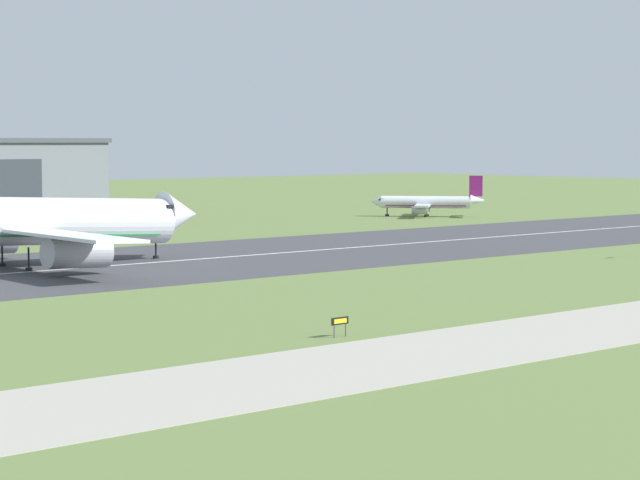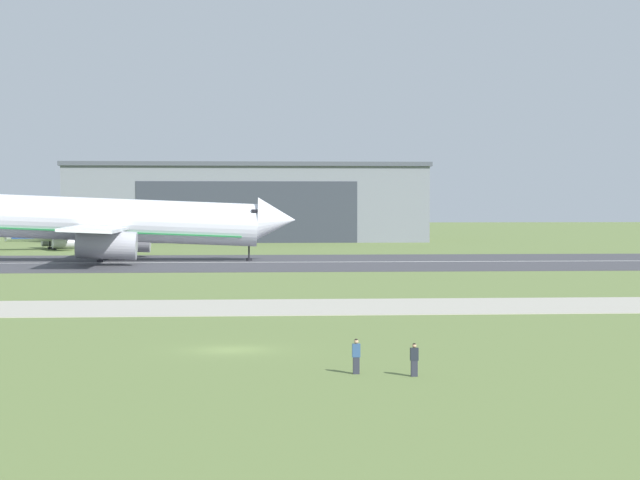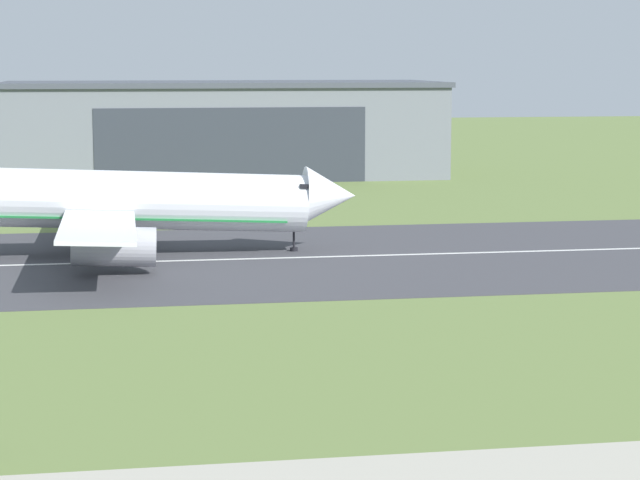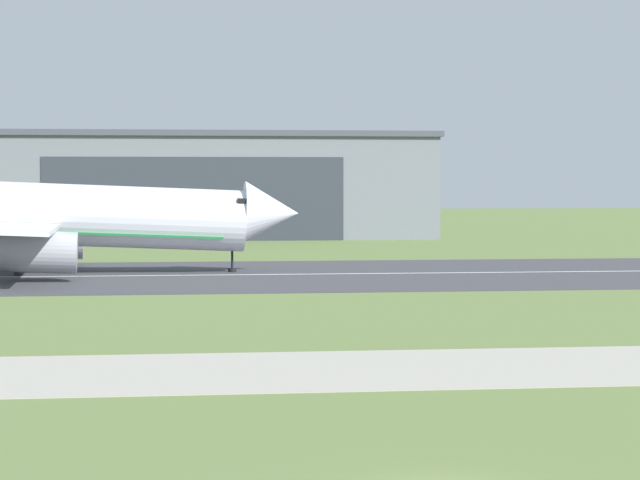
% 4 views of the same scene
% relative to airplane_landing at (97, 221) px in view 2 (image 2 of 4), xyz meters
% --- Properties ---
extents(ground_plane, '(728.70, 728.70, 0.00)m').
position_rel_airplane_landing_xyz_m(ground_plane, '(18.54, -55.67, -5.80)').
color(ground_plane, olive).
extents(runway_strip, '(488.70, 47.22, 0.06)m').
position_rel_airplane_landing_xyz_m(runway_strip, '(18.54, -4.84, -5.77)').
color(runway_strip, '#3D3D42').
rests_on(runway_strip, ground_plane).
extents(runway_centreline, '(439.83, 0.70, 0.01)m').
position_rel_airplane_landing_xyz_m(runway_centreline, '(18.54, -4.84, -5.73)').
color(runway_centreline, silver).
rests_on(runway_centreline, runway_strip).
extents(taxiway_road, '(366.53, 15.32, 0.05)m').
position_rel_airplane_landing_xyz_m(taxiway_road, '(18.54, -77.77, -5.77)').
color(taxiway_road, '#A8A393').
rests_on(taxiway_road, ground_plane).
extents(hangar_building, '(76.29, 30.87, 16.66)m').
position_rel_airplane_landing_xyz_m(hangar_building, '(22.65, 90.52, 2.55)').
color(hangar_building, slate).
rests_on(hangar_building, ground_plane).
extents(airplane_landing, '(57.82, 50.77, 19.38)m').
position_rel_airplane_landing_xyz_m(airplane_landing, '(0.00, 0.00, 0.00)').
color(airplane_landing, silver).
rests_on(airplane_landing, ground_plane).
extents(airplane_parked_centre, '(23.13, 18.91, 9.25)m').
position_rel_airplane_landing_xyz_m(airplane_parked_centre, '(-12.56, 43.75, -2.96)').
color(airplane_parked_centre, silver).
rests_on(airplane_parked_centre, ground_plane).
extents(spectator_left, '(0.40, 0.24, 1.78)m').
position_rel_airplane_landing_xyz_m(spectator_left, '(24.77, -117.03, -4.86)').
color(spectator_left, '#282B38').
rests_on(spectator_left, ground_plane).
extents(spectator_right, '(0.40, 0.24, 1.66)m').
position_rel_airplane_landing_xyz_m(spectator_right, '(27.54, -118.12, -4.94)').
color(spectator_right, '#282B38').
rests_on(spectator_right, ground_plane).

